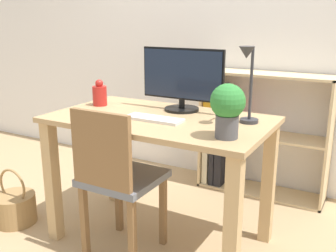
% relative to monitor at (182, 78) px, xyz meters
% --- Properties ---
extents(ground_plane, '(10.00, 10.00, 0.00)m').
position_rel_monitor_xyz_m(ground_plane, '(-0.04, -0.21, -0.98)').
color(ground_plane, tan).
extents(wall_back, '(8.00, 0.05, 2.60)m').
position_rel_monitor_xyz_m(wall_back, '(-0.04, 0.93, 0.32)').
color(wall_back, white).
rests_on(wall_back, ground_plane).
extents(desk, '(1.25, 0.72, 0.78)m').
position_rel_monitor_xyz_m(desk, '(-0.04, -0.21, -0.35)').
color(desk, tan).
rests_on(desk, ground_plane).
extents(monitor, '(0.53, 0.21, 0.37)m').
position_rel_monitor_xyz_m(monitor, '(0.00, 0.00, 0.00)').
color(monitor, black).
rests_on(monitor, desk).
extents(keyboard, '(0.33, 0.11, 0.02)m').
position_rel_monitor_xyz_m(keyboard, '(-0.03, -0.29, -0.19)').
color(keyboard, silver).
rests_on(keyboard, desk).
extents(vase, '(0.09, 0.09, 0.17)m').
position_rel_monitor_xyz_m(vase, '(-0.52, -0.13, -0.13)').
color(vase, '#B2231E').
rests_on(vase, desk).
extents(desk_lamp, '(0.10, 0.19, 0.41)m').
position_rel_monitor_xyz_m(desk_lamp, '(0.45, -0.13, 0.05)').
color(desk_lamp, '#2D2D33').
rests_on(desk_lamp, desk).
extents(potted_plant, '(0.16, 0.16, 0.26)m').
position_rel_monitor_xyz_m(potted_plant, '(0.44, -0.40, -0.05)').
color(potted_plant, '#4C4C51').
rests_on(potted_plant, desk).
extents(chair, '(0.40, 0.40, 0.88)m').
position_rel_monitor_xyz_m(chair, '(-0.15, -0.47, -0.49)').
color(chair, slate).
rests_on(chair, ground_plane).
extents(bookshelf, '(0.95, 0.28, 0.94)m').
position_rel_monitor_xyz_m(bookshelf, '(0.13, 0.75, -0.53)').
color(bookshelf, '#D8BC8C').
rests_on(bookshelf, ground_plane).
extents(basket, '(0.27, 0.27, 0.38)m').
position_rel_monitor_xyz_m(basket, '(-0.98, -0.51, -0.87)').
color(basket, '#997547').
rests_on(basket, ground_plane).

